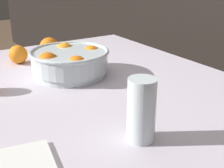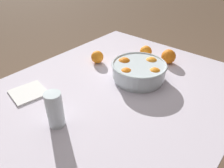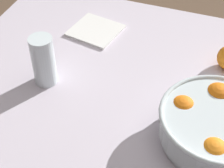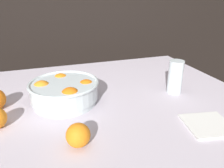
% 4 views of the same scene
% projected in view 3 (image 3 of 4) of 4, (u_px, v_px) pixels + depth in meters
% --- Properties ---
extents(dining_table, '(1.26, 1.04, 0.77)m').
position_uv_depth(dining_table, '(153.00, 135.00, 1.02)').
color(dining_table, silver).
rests_on(dining_table, ground_plane).
extents(fruit_bowl, '(0.28, 0.28, 0.10)m').
position_uv_depth(fruit_bowl, '(217.00, 126.00, 0.87)').
color(fruit_bowl, silver).
rests_on(fruit_bowl, dining_table).
extents(juice_glass, '(0.06, 0.06, 0.15)m').
position_uv_depth(juice_glass, '(44.00, 63.00, 1.02)').
color(juice_glass, '#F4A314').
rests_on(juice_glass, dining_table).
extents(napkin, '(0.17, 0.17, 0.01)m').
position_uv_depth(napkin, '(95.00, 30.00, 1.24)').
color(napkin, white).
rests_on(napkin, dining_table).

